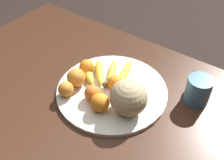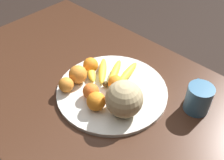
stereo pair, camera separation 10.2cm
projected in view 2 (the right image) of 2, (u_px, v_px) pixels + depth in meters
name	position (u px, v px, depth m)	size (l,w,h in m)	color
kitchen_table	(110.00, 112.00, 1.09)	(1.61, 0.87, 0.70)	#3D2316
fruit_bowl	(112.00, 90.00, 1.06)	(0.45, 0.45, 0.02)	silver
melon	(124.00, 99.00, 0.92)	(0.14, 0.14, 0.14)	tan
banana_bunch	(108.00, 72.00, 1.10)	(0.24, 0.23, 0.03)	#473819
orange_front_left	(116.00, 83.00, 1.03)	(0.06, 0.06, 0.06)	orange
orange_front_right	(91.00, 65.00, 1.11)	(0.06, 0.06, 0.06)	orange
orange_mid_center	(78.00, 74.00, 1.06)	(0.08, 0.08, 0.08)	orange
orange_back_left	(96.00, 101.00, 0.95)	(0.07, 0.07, 0.07)	orange
orange_back_right	(91.00, 91.00, 1.00)	(0.06, 0.06, 0.06)	orange
orange_top_small	(66.00, 85.00, 1.03)	(0.06, 0.06, 0.06)	orange
ceramic_mug	(198.00, 98.00, 0.96)	(0.10, 0.12, 0.11)	#386689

